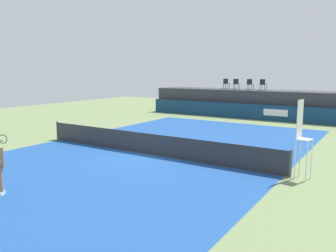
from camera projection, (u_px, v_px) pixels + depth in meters
ground_plane at (182, 143)px, 17.80m from camera, size 48.00×48.00×0.00m
court_inner at (149, 154)px, 15.31m from camera, size 12.00×22.00×0.00m
sponsor_wall at (251, 112)px, 26.40m from camera, size 18.00×0.22×1.20m
spectator_platform at (258, 103)px, 27.81m from camera, size 18.00×2.80×2.20m
spectator_chair_far_left at (226, 83)px, 29.32m from camera, size 0.46×0.46×0.89m
spectator_chair_left at (236, 84)px, 28.39m from camera, size 0.46×0.46×0.89m
spectator_chair_center at (250, 84)px, 27.71m from camera, size 0.46×0.46×0.89m
spectator_chair_right at (263, 84)px, 27.28m from camera, size 0.48×0.48×0.89m
umpire_chair at (302, 134)px, 11.59m from camera, size 0.52×0.52×2.76m
tennis_net at (149, 144)px, 15.24m from camera, size 12.40×0.02×0.95m
net_post_near at (57, 130)px, 18.56m from camera, size 0.10×0.10×1.00m
net_post_far at (291, 163)px, 11.91m from camera, size 0.10×0.10×1.00m
tennis_ball at (150, 130)px, 21.40m from camera, size 0.07×0.07×0.07m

